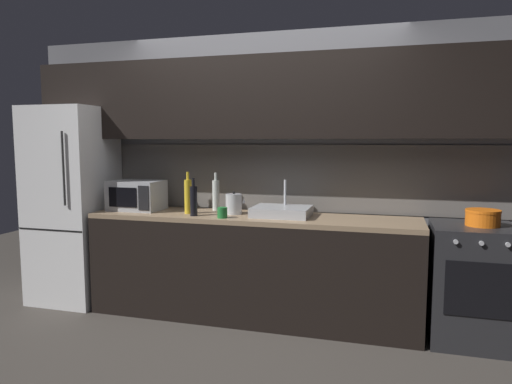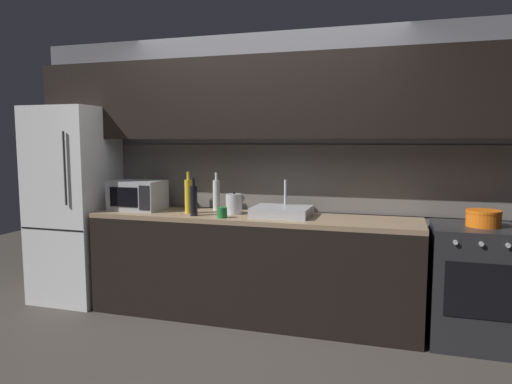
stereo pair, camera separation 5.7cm
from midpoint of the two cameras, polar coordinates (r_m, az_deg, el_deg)
The scene contains 14 objects.
ground_plane at distance 3.45m, azimuth -5.54°, elevation -20.16°, with size 10.00×10.00×0.00m, color #3D3833.
back_wall at distance 4.23m, azimuth 0.22°, elevation 6.48°, with size 4.56×0.44×2.50m.
counter_run at distance 4.09m, azimuth -0.93°, elevation -9.11°, with size 2.82×0.60×0.90m.
refrigerator at distance 4.82m, azimuth -21.78°, elevation -1.45°, with size 0.68×0.69×1.85m.
oven_range at distance 3.97m, azimuth 24.44°, elevation -10.15°, with size 0.60×0.62×0.90m.
microwave at distance 4.44m, azimuth -14.72°, elevation -0.39°, with size 0.46×0.35×0.27m.
sink_basin at distance 3.95m, azimuth 2.74°, elevation -2.37°, with size 0.48×0.38×0.30m.
kettle at distance 4.06m, azimuth -3.12°, elevation -1.46°, with size 0.18×0.14×0.20m.
wine_bottle_white at distance 4.39m, azimuth -8.67°, elevation -0.34°, with size 0.06×0.06×0.32m.
wine_bottle_yellow at distance 4.12m, azimuth -8.70°, elevation -0.49°, with size 0.06×0.06×0.37m.
wine_bottle_clear at distance 4.28m, azimuth -5.31°, elevation -0.32°, with size 0.06×0.06×0.35m.
wine_bottle_dark at distance 3.98m, azimuth -8.04°, elevation -1.02°, with size 0.06×0.06×0.32m.
mug_green at distance 3.86m, azimuth -4.56°, elevation -2.54°, with size 0.08×0.08×0.09m, color #1E6B2D.
cooking_pot at distance 3.87m, azimuth 25.60°, elevation -2.85°, with size 0.25×0.25×0.12m.
Camera 1 is at (1.12, -2.88, 1.53)m, focal length 32.73 mm.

